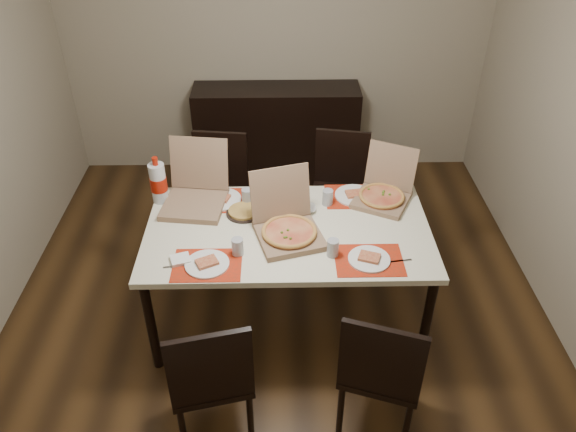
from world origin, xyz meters
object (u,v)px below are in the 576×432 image
object	(u,v)px
dining_table	(288,237)
chair_near_right	(381,369)
pizza_box_center	(288,227)
chair_near_left	(211,375)
dip_bowl	(307,209)
sideboard	(277,134)
chair_far_left	(220,187)
soda_bottle	(158,183)
chair_far_right	(339,185)

from	to	relation	value
dining_table	chair_near_right	world-z (taller)	chair_near_right
pizza_box_center	chair_near_right	bearing A→B (deg)	-60.68
chair_near_left	dip_bowl	xyz separation A→B (m)	(0.55, 1.14, 0.25)
sideboard	chair_near_left	xyz separation A→B (m)	(-0.35, -2.82, 0.06)
chair_near_left	pizza_box_center	size ratio (longest dim) A/B	1.82
chair_near_left	chair_near_right	world-z (taller)	same
chair_near_right	chair_far_left	distance (m)	2.05
dining_table	pizza_box_center	xyz separation A→B (m)	(-0.00, -0.06, 0.13)
chair_near_right	pizza_box_center	size ratio (longest dim) A/B	1.82
chair_near_left	chair_far_left	size ratio (longest dim) A/B	1.00
chair_near_left	sideboard	bearing A→B (deg)	82.90
sideboard	chair_near_right	distance (m)	2.85
sideboard	soda_bottle	size ratio (longest dim) A/B	4.49
chair_near_right	chair_far_left	xyz separation A→B (m)	(-0.99, 1.79, 0.00)
chair_far_left	pizza_box_center	xyz separation A→B (m)	(0.52, -0.94, 0.30)
sideboard	soda_bottle	distance (m)	1.79
sideboard	dining_table	xyz separation A→B (m)	(0.07, -1.88, 0.23)
sideboard	chair_near_right	world-z (taller)	chair_near_right
pizza_box_center	chair_far_left	bearing A→B (deg)	118.86
chair_near_left	chair_far_left	world-z (taller)	same
chair_near_right	chair_far_left	world-z (taller)	same
chair_near_right	pizza_box_center	distance (m)	1.02
chair_far_right	dip_bowl	xyz separation A→B (m)	(-0.29, -0.68, 0.25)
pizza_box_center	dip_bowl	size ratio (longest dim) A/B	4.32
chair_far_right	pizza_box_center	size ratio (longest dim) A/B	1.82
chair_near_left	pizza_box_center	xyz separation A→B (m)	(0.42, 0.88, 0.30)
dip_bowl	soda_bottle	world-z (taller)	soda_bottle
chair_near_left	dip_bowl	distance (m)	1.29
chair_far_left	chair_far_right	distance (m)	0.94
sideboard	chair_far_left	xyz separation A→B (m)	(-0.45, -1.01, 0.06)
sideboard	chair_near_left	size ratio (longest dim) A/B	1.61
chair_far_left	soda_bottle	distance (m)	0.74
chair_near_left	soda_bottle	distance (m)	1.40
chair_near_right	dip_bowl	xyz separation A→B (m)	(-0.35, 1.11, 0.25)
chair_far_right	soda_bottle	world-z (taller)	soda_bottle
dining_table	chair_far_right	bearing A→B (deg)	64.45
pizza_box_center	soda_bottle	size ratio (longest dim) A/B	1.53
chair_far_left	pizza_box_center	bearing A→B (deg)	-61.14
sideboard	chair_far_right	xyz separation A→B (m)	(0.49, -1.00, 0.06)
soda_bottle	chair_near_left	bearing A→B (deg)	-71.23
chair_far_right	pizza_box_center	xyz separation A→B (m)	(-0.42, -0.94, 0.30)
chair_far_right	sideboard	bearing A→B (deg)	115.96
chair_far_right	dip_bowl	distance (m)	0.78
sideboard	dip_bowl	bearing A→B (deg)	-83.25
pizza_box_center	chair_far_right	bearing A→B (deg)	65.83
sideboard	dip_bowl	size ratio (longest dim) A/B	12.70
pizza_box_center	soda_bottle	world-z (taller)	pizza_box_center
soda_bottle	dining_table	bearing A→B (deg)	-21.54
dining_table	chair_far_left	bearing A→B (deg)	120.79
soda_bottle	chair_near_right	bearing A→B (deg)	-43.29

